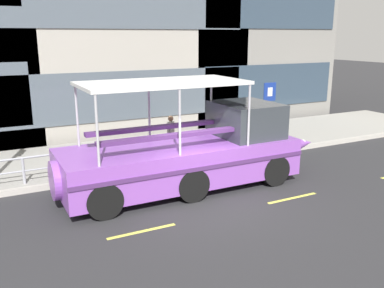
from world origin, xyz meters
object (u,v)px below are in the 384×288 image
(pedestrian_near_bow, at_px, (227,123))
(pedestrian_mid_left, at_px, (171,132))
(duck_tour_boat, at_px, (196,152))
(parking_sign, at_px, (269,103))

(pedestrian_near_bow, height_order, pedestrian_mid_left, pedestrian_near_bow)
(duck_tour_boat, relative_size, pedestrian_near_bow, 5.51)
(parking_sign, bearing_deg, duck_tour_boat, -152.10)
(parking_sign, bearing_deg, pedestrian_near_bow, 160.92)
(pedestrian_near_bow, bearing_deg, parking_sign, -19.08)
(parking_sign, height_order, pedestrian_mid_left, parking_sign)
(pedestrian_near_bow, distance_m, pedestrian_mid_left, 2.66)
(duck_tour_boat, distance_m, pedestrian_near_bow, 4.43)
(pedestrian_mid_left, bearing_deg, parking_sign, -5.86)
(parking_sign, distance_m, duck_tour_boat, 5.51)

